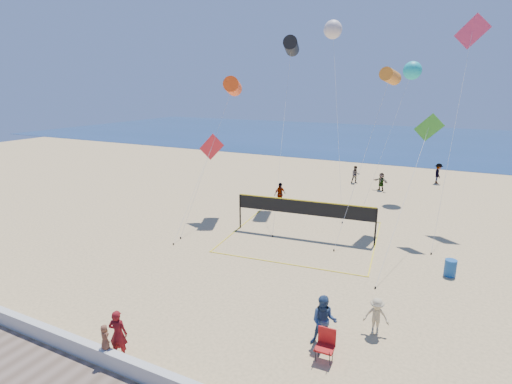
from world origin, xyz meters
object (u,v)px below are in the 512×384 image
at_px(camp_chair, 326,343).
at_px(volleyball_net, 304,212).
at_px(woman, 118,334).
at_px(trash_barrel, 450,268).

distance_m(camp_chair, volleyball_net, 11.52).
bearing_deg(woman, camp_chair, -173.91).
relative_size(trash_barrel, volleyball_net, 0.09).
height_order(woman, camp_chair, woman).
distance_m(camp_chair, trash_barrel, 9.42).
relative_size(woman, trash_barrel, 2.11).
distance_m(woman, camp_chair, 7.01).
height_order(woman, trash_barrel, woman).
bearing_deg(camp_chair, woman, -156.23).
bearing_deg(volleyball_net, camp_chair, -72.27).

